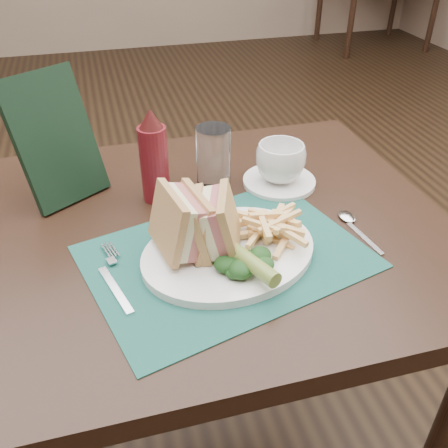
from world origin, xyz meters
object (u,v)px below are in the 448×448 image
table_main (208,359)px  sandwich_half_a (168,225)px  coffee_cup (280,162)px  placemat (226,257)px  saucer (279,182)px  plate (229,252)px  drinking_glass (214,159)px  sandwich_half_b (203,221)px  table_bg_right (376,2)px  ketchup_bottle (154,156)px  check_presenter (55,139)px

table_main → sandwich_half_a: sandwich_half_a is taller
coffee_cup → placemat: bearing=-129.4°
saucer → plate: bearing=-128.7°
sandwich_half_a → drinking_glass: (0.13, 0.22, -0.01)m
table_main → sandwich_half_b: sandwich_half_b is taller
table_bg_right → coffee_cup: coffee_cup is taller
drinking_glass → table_main: bearing=-112.3°
plate → ketchup_bottle: 0.25m
table_main → placemat: size_ratio=2.01×
table_main → plate: size_ratio=3.00×
placemat → drinking_glass: size_ratio=3.44×
saucer → coffee_cup: coffee_cup is taller
sandwich_half_a → saucer: sandwich_half_a is taller
placemat → plate: 0.01m
sandwich_half_b → coffee_cup: bearing=62.0°
sandwich_half_b → ketchup_bottle: bearing=121.8°
plate → saucer: plate is taller
table_bg_right → sandwich_half_a: size_ratio=8.07×
plate → placemat: bearing=158.4°
table_bg_right → saucer: 4.08m
drinking_glass → table_bg_right: bearing=55.4°
plate → saucer: (0.17, 0.21, -0.00)m
plate → table_main: bearing=83.8°
ketchup_bottle → saucer: bearing=-2.2°
sandwich_half_a → sandwich_half_b: bearing=-10.1°
sandwich_half_a → coffee_cup: bearing=26.0°
placemat → ketchup_bottle: bearing=110.7°
sandwich_half_b → check_presenter: check_presenter is taller
table_main → check_presenter: 0.58m
sandwich_half_a → check_presenter: bearing=111.3°
table_main → saucer: bearing=28.5°
table_bg_right → placemat: size_ratio=2.01×
ketchup_bottle → check_presenter: bearing=160.5°
table_bg_right → drinking_glass: drinking_glass is taller
coffee_cup → ketchup_bottle: bearing=177.8°
table_main → drinking_glass: drinking_glass is taller
sandwich_half_a → drinking_glass: 0.25m
placemat → ketchup_bottle: ketchup_bottle is taller
sandwich_half_a → saucer: 0.33m
drinking_glass → sandwich_half_b: bearing=-108.3°
placemat → check_presenter: (-0.26, 0.28, 0.12)m
check_presenter → drinking_glass: bearing=-42.4°
table_bg_right → plate: plate is taller
plate → coffee_cup: 0.27m
table_bg_right → sandwich_half_a: 4.39m
plate → coffee_cup: bearing=36.1°
plate → coffee_cup: (0.17, 0.21, 0.04)m
sandwich_half_b → coffee_cup: size_ratio=1.03×
saucer → check_presenter: size_ratio=0.60×
placemat → sandwich_half_a: bearing=171.5°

